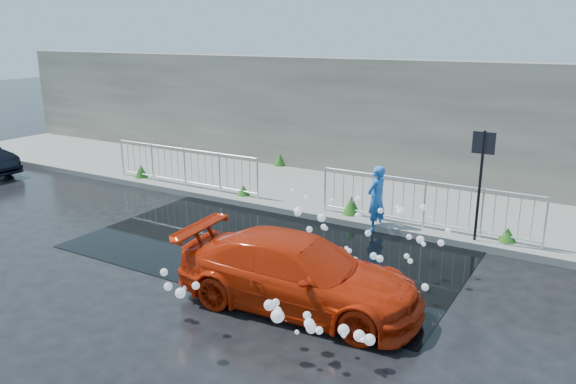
% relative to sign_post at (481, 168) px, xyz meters
% --- Properties ---
extents(ground, '(90.00, 90.00, 0.00)m').
position_rel_sign_post_xyz_m(ground, '(-4.20, -3.10, -1.72)').
color(ground, black).
rests_on(ground, ground).
extents(pavement, '(30.00, 4.00, 0.15)m').
position_rel_sign_post_xyz_m(pavement, '(-4.20, 1.90, -1.65)').
color(pavement, slate).
rests_on(pavement, ground).
extents(curb, '(30.00, 0.25, 0.16)m').
position_rel_sign_post_xyz_m(curb, '(-4.20, -0.10, -1.64)').
color(curb, slate).
rests_on(curb, ground).
extents(retaining_wall, '(30.00, 0.60, 3.50)m').
position_rel_sign_post_xyz_m(retaining_wall, '(-4.20, 4.10, 0.18)').
color(retaining_wall, '#5C564E').
rests_on(retaining_wall, pavement).
extents(puddle, '(8.00, 5.00, 0.01)m').
position_rel_sign_post_xyz_m(puddle, '(-3.70, -2.10, -1.72)').
color(puddle, black).
rests_on(puddle, ground).
extents(sign_post, '(0.45, 0.06, 2.50)m').
position_rel_sign_post_xyz_m(sign_post, '(0.00, 0.00, 0.00)').
color(sign_post, black).
rests_on(sign_post, ground).
extents(railing_left, '(5.05, 0.05, 1.10)m').
position_rel_sign_post_xyz_m(railing_left, '(-8.20, 0.25, -0.99)').
color(railing_left, silver).
rests_on(railing_left, pavement).
extents(railing_right, '(5.05, 0.05, 1.10)m').
position_rel_sign_post_xyz_m(railing_right, '(-1.20, 0.25, -0.99)').
color(railing_right, silver).
rests_on(railing_right, pavement).
extents(weeds, '(12.17, 3.93, 0.45)m').
position_rel_sign_post_xyz_m(weeds, '(-4.65, 1.37, -1.39)').
color(weeds, '#1E4F15').
rests_on(weeds, pavement).
extents(water_spray, '(3.64, 5.27, 1.00)m').
position_rel_sign_post_xyz_m(water_spray, '(-1.71, -3.60, -1.07)').
color(water_spray, white).
rests_on(water_spray, ground).
extents(red_car, '(4.24, 2.00, 1.20)m').
position_rel_sign_post_xyz_m(red_car, '(-1.87, -4.26, -1.13)').
color(red_car, '#B82207').
rests_on(red_car, ground).
extents(person, '(0.49, 0.63, 1.52)m').
position_rel_sign_post_xyz_m(person, '(-2.21, -0.10, -0.96)').
color(person, blue).
rests_on(person, ground).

